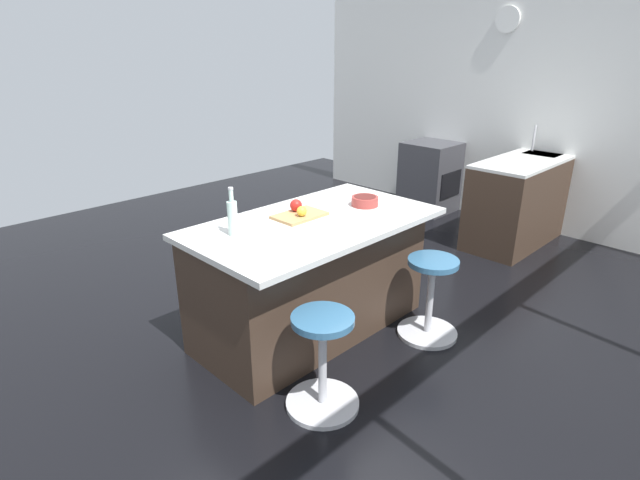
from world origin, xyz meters
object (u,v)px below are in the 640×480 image
at_px(apple_red, 296,205).
at_px(apple_yellow, 302,211).
at_px(stool_by_window, 430,300).
at_px(stool_middle, 323,365).
at_px(kitchen_island, 311,275).
at_px(cutting_board, 300,215).
at_px(fruit_bowl, 365,201).
at_px(water_bottle, 232,217).
at_px(oven_range, 430,177).

xyz_separation_m(apple_red, apple_yellow, (0.05, 0.11, -0.01)).
bearing_deg(apple_red, stool_by_window, 123.78).
relative_size(stool_middle, apple_yellow, 8.58).
height_order(kitchen_island, stool_by_window, kitchen_island).
distance_m(stool_middle, apple_yellow, 1.09).
distance_m(apple_red, apple_yellow, 0.12).
bearing_deg(stool_middle, cutting_board, -125.06).
height_order(cutting_board, fruit_bowl, fruit_bowl).
distance_m(kitchen_island, cutting_board, 0.45).
xyz_separation_m(kitchen_island, apple_yellow, (0.04, -0.04, 0.49)).
bearing_deg(cutting_board, stool_by_window, 127.37).
bearing_deg(stool_middle, stool_by_window, 180.00).
height_order(kitchen_island, apple_red, apple_red).
xyz_separation_m(kitchen_island, stool_by_window, (-0.55, 0.67, -0.16)).
distance_m(stool_middle, water_bottle, 1.07).
relative_size(oven_range, apple_red, 9.95).
bearing_deg(water_bottle, fruit_bowl, 169.72).
xyz_separation_m(apple_red, water_bottle, (0.57, 0.03, 0.06)).
relative_size(kitchen_island, apple_red, 20.10).
height_order(stool_middle, apple_red, apple_red).
bearing_deg(fruit_bowl, stool_middle, 29.62).
xyz_separation_m(oven_range, cutting_board, (3.12, 0.93, 0.46)).
distance_m(cutting_board, apple_yellow, 0.06).
bearing_deg(kitchen_island, stool_by_window, 129.47).
distance_m(stool_by_window, stool_middle, 1.11).
distance_m(oven_range, cutting_board, 3.29).
relative_size(water_bottle, fruit_bowl, 1.55).
xyz_separation_m(oven_range, stool_middle, (3.65, 1.69, -0.15)).
bearing_deg(oven_range, fruit_bowl, 22.78).
relative_size(cutting_board, apple_red, 4.11).
height_order(oven_range, kitchen_island, kitchen_island).
xyz_separation_m(stool_middle, cutting_board, (-0.53, -0.75, 0.61)).
bearing_deg(oven_range, kitchen_island, 18.19).
distance_m(kitchen_island, apple_yellow, 0.49).
distance_m(apple_yellow, water_bottle, 0.53).
bearing_deg(apple_red, oven_range, -164.32).
bearing_deg(apple_yellow, stool_middle, 54.32).
distance_m(kitchen_island, water_bottle, 0.80).
height_order(apple_yellow, water_bottle, water_bottle).
distance_m(stool_middle, cutting_board, 1.10).
bearing_deg(kitchen_island, apple_yellow, -44.29).
xyz_separation_m(cutting_board, apple_yellow, (0.02, 0.04, 0.05)).
height_order(kitchen_island, water_bottle, water_bottle).
height_order(stool_by_window, stool_middle, same).
distance_m(apple_yellow, fruit_bowl, 0.55).
relative_size(apple_yellow, water_bottle, 0.23).
bearing_deg(apple_yellow, apple_red, -112.74).
bearing_deg(fruit_bowl, apple_yellow, -11.82).
bearing_deg(oven_range, stool_middle, 24.84).
height_order(oven_range, cutting_board, cutting_board).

